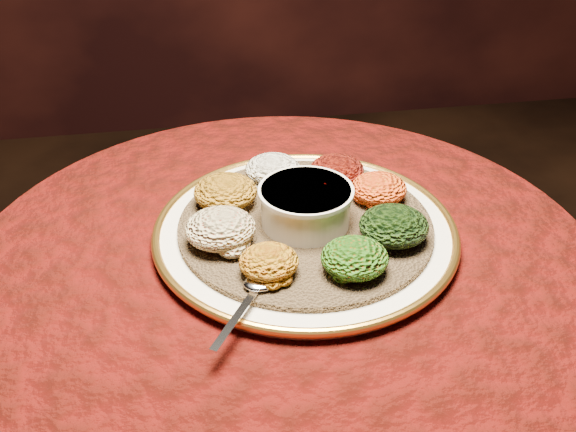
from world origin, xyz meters
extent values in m
cylinder|color=black|center=(0.00, 0.00, 0.34)|extent=(0.12, 0.12, 0.68)
cylinder|color=black|center=(0.00, 0.00, 0.70)|extent=(0.80, 0.80, 0.04)
cylinder|color=#3C0705|center=(0.00, 0.00, 0.56)|extent=(0.93, 0.93, 0.34)
cylinder|color=#3C0705|center=(0.00, 0.00, 0.73)|extent=(0.96, 0.96, 0.01)
cylinder|color=white|center=(0.04, 0.03, 0.74)|extent=(0.59, 0.59, 0.02)
torus|color=#C48931|center=(0.04, 0.03, 0.75)|extent=(0.47, 0.47, 0.01)
cylinder|color=brown|center=(0.04, 0.03, 0.76)|extent=(0.50, 0.50, 0.01)
cylinder|color=silver|center=(0.04, 0.03, 0.79)|extent=(0.13, 0.13, 0.06)
cylinder|color=silver|center=(0.04, 0.03, 0.82)|extent=(0.14, 0.14, 0.01)
cylinder|color=#5F1904|center=(0.04, 0.03, 0.81)|extent=(0.11, 0.11, 0.01)
ellipsoid|color=silver|center=(-0.05, -0.11, 0.77)|extent=(0.05, 0.03, 0.01)
cube|color=silver|center=(-0.09, -0.17, 0.77)|extent=(0.08, 0.11, 0.00)
ellipsoid|color=white|center=(0.01, 0.16, 0.78)|extent=(0.09, 0.09, 0.04)
ellipsoid|color=black|center=(0.11, 0.14, 0.78)|extent=(0.09, 0.09, 0.04)
ellipsoid|color=#BC790F|center=(0.17, 0.08, 0.78)|extent=(0.09, 0.09, 0.04)
ellipsoid|color=black|center=(0.16, -0.03, 0.79)|extent=(0.10, 0.10, 0.05)
ellipsoid|color=#8F3909|center=(0.08, -0.10, 0.78)|extent=(0.09, 0.09, 0.04)
ellipsoid|color=#AB710F|center=(-0.03, -0.08, 0.78)|extent=(0.08, 0.08, 0.04)
ellipsoid|color=maroon|center=(-0.09, 0.00, 0.79)|extent=(0.10, 0.10, 0.05)
ellipsoid|color=#A26613|center=(-0.08, 0.10, 0.79)|extent=(0.10, 0.10, 0.05)
camera|label=1|loc=(-0.12, -0.76, 1.32)|focal=40.00mm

